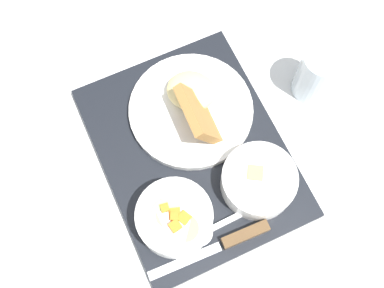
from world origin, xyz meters
The scene contains 8 objects.
ground_plane centered at (0.00, 0.00, 0.00)m, with size 4.00×4.00×0.00m, color silver.
serving_tray centered at (0.00, 0.00, 0.01)m, with size 0.40×0.33×0.02m.
bowl_salad centered at (-0.09, 0.08, 0.05)m, with size 0.12×0.12×0.06m.
bowl_soup centered at (-0.10, -0.06, 0.04)m, with size 0.12×0.12×0.05m.
plate_main centered at (0.06, -0.04, 0.03)m, with size 0.21×0.21×0.09m.
knife centered at (-0.16, 0.02, 0.02)m, with size 0.04×0.20×0.02m.
spoon centered at (-0.13, 0.04, 0.02)m, with size 0.04×0.13×0.01m.
glass_water centered at (0.00, -0.25, 0.05)m, with size 0.07×0.07×0.11m.
Camera 1 is at (-0.23, 0.13, 0.78)m, focal length 45.00 mm.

